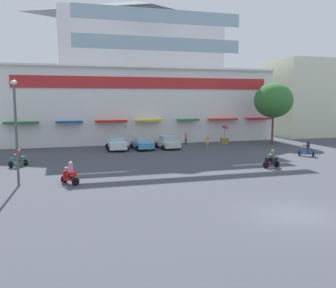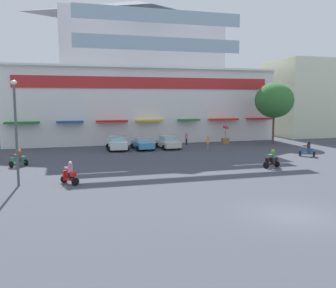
{
  "view_description": "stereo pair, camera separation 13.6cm",
  "coord_description": "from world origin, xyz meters",
  "views": [
    {
      "loc": [
        -10.99,
        -15.26,
        5.68
      ],
      "look_at": [
        -2.74,
        12.51,
        2.15
      ],
      "focal_mm": 39.7,
      "sensor_mm": 36.0,
      "label": 1
    },
    {
      "loc": [
        -10.85,
        -15.3,
        5.68
      ],
      "look_at": [
        -2.74,
        12.51,
        2.15
      ],
      "focal_mm": 39.7,
      "sensor_mm": 36.0,
      "label": 2
    }
  ],
  "objects": [
    {
      "name": "scooter_rider_3",
      "position": [
        5.91,
        11.41,
        0.64
      ],
      "size": [
        1.48,
        0.85,
        1.56
      ],
      "color": "black",
      "rests_on": "ground"
    },
    {
      "name": "streetlamp_near",
      "position": [
        -13.59,
        10.37,
        4.0
      ],
      "size": [
        0.4,
        0.4,
        6.86
      ],
      "color": "#474C51",
      "rests_on": "ground"
    },
    {
      "name": "pedestrian_0",
      "position": [
        4.79,
        22.59,
        0.92
      ],
      "size": [
        0.34,
        0.34,
        1.61
      ],
      "color": "gray",
      "rests_on": "ground"
    },
    {
      "name": "parked_car_0",
      "position": [
        -4.79,
        25.57,
        0.78
      ],
      "size": [
        2.61,
        4.2,
        1.55
      ],
      "color": "silver",
      "rests_on": "ground"
    },
    {
      "name": "colonial_building",
      "position": [
        -0.0,
        36.77,
        8.24
      ],
      "size": [
        34.83,
        18.56,
        19.18
      ],
      "color": "white",
      "rests_on": "ground"
    },
    {
      "name": "plaza_tree_1",
      "position": [
        14.94,
        25.73,
        5.48
      ],
      "size": [
        4.78,
        4.84,
        7.67
      ],
      "color": "brown",
      "rests_on": "ground"
    },
    {
      "name": "scooter_rider_1",
      "position": [
        12.69,
        15.87,
        0.62
      ],
      "size": [
        1.41,
        1.38,
        1.52
      ],
      "color": "black",
      "rests_on": "ground"
    },
    {
      "name": "flank_building_right",
      "position": [
        27.34,
        34.4,
        5.78
      ],
      "size": [
        13.47,
        9.3,
        11.57
      ],
      "color": "beige",
      "rests_on": "ground"
    },
    {
      "name": "parked_car_2",
      "position": [
        0.98,
        25.16,
        0.74
      ],
      "size": [
        2.56,
        3.94,
        1.48
      ],
      "color": "beige",
      "rests_on": "ground"
    },
    {
      "name": "parked_car_1",
      "position": [
        -1.98,
        25.24,
        0.71
      ],
      "size": [
        2.47,
        3.96,
        1.39
      ],
      "color": "#4195C7",
      "rests_on": "ground"
    },
    {
      "name": "scooter_rider_4",
      "position": [
        -10.34,
        9.91,
        0.65
      ],
      "size": [
        1.2,
        1.46,
        1.57
      ],
      "color": "black",
      "rests_on": "ground"
    },
    {
      "name": "scooter_rider_5",
      "position": [
        -14.29,
        17.91,
        0.61
      ],
      "size": [
        1.51,
        1.28,
        1.49
      ],
      "color": "black",
      "rests_on": "ground"
    },
    {
      "name": "pedestrian_1",
      "position": [
        4.11,
        27.83,
        0.9
      ],
      "size": [
        0.38,
        0.38,
        1.59
      ],
      "color": "black",
      "rests_on": "ground"
    },
    {
      "name": "balloon_vendor_cart",
      "position": [
        9.2,
        27.5,
        1.16
      ],
      "size": [
        0.92,
        0.78,
        2.55
      ],
      "color": "olive",
      "rests_on": "ground"
    },
    {
      "name": "ground_plane",
      "position": [
        0.0,
        13.0,
        0.0
      ],
      "size": [
        128.0,
        128.0,
        0.0
      ],
      "primitive_type": "plane",
      "color": "#444651"
    }
  ]
}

